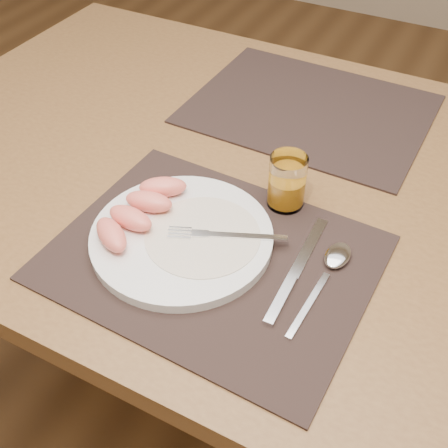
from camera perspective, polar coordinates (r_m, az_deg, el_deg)
ground at (r=1.55m, az=2.56°, el=-17.05°), size 5.00×5.00×0.00m
table at (r=1.02m, az=3.70°, el=1.72°), size 1.40×0.90×0.75m
placemat_near at (r=0.81m, az=-1.20°, el=-3.40°), size 0.46×0.37×0.00m
placemat_far at (r=1.14m, az=8.65°, el=11.49°), size 0.46×0.36×0.00m
plate at (r=0.83m, az=-4.31°, el=-1.34°), size 0.27×0.27×0.02m
plate_dressing at (r=0.82m, az=-2.19°, el=-1.16°), size 0.17×0.17×0.00m
fork at (r=0.82m, az=-0.75°, el=-1.11°), size 0.17×0.08×0.00m
knife at (r=0.79m, az=7.00°, el=-5.33°), size 0.02×0.22×0.01m
spoon at (r=0.81m, az=11.07°, el=-3.83°), size 0.04×0.19×0.01m
juice_glass at (r=0.88m, az=6.40°, el=4.07°), size 0.06×0.06×0.09m
grapefruit_wedges at (r=0.85m, az=-8.62°, el=1.45°), size 0.09×0.19×0.03m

